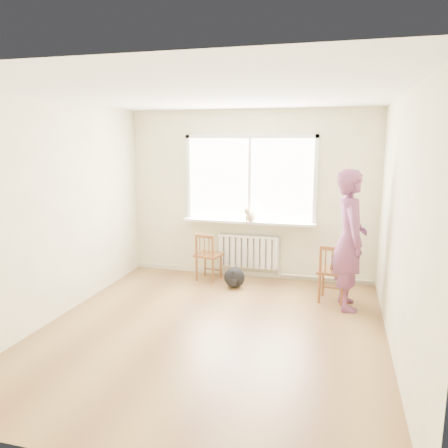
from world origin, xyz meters
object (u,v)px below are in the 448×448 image
Objects in this scene: chair_right at (332,273)px; cat at (250,215)px; person at (350,240)px; backpack at (234,278)px; chair_left at (208,257)px.

chair_right is 2.16× the size of cat.
person reaches higher than cat.
backpack is at bearing -2.16° from chair_right.
person is 1.86m from backpack.
chair_left is 2.30m from person.
person is 4.94× the size of cat.
chair_left is 0.60m from backpack.
person is at bearing 174.53° from chair_left.
person reaches higher than chair_right.
chair_left is 2.44× the size of backpack.
chair_left is 0.41× the size of person.
cat is 1.02m from backpack.
cat is at bearing 49.49° from person.
chair_right is 1.61m from cat.
backpack is (-0.14, -0.46, -0.90)m from cat.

